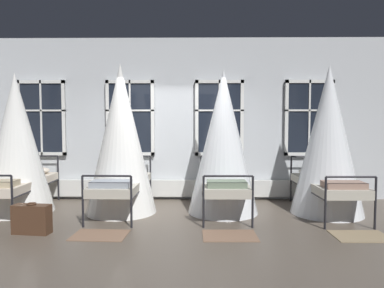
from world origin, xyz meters
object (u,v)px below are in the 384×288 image
Objects in this scene: cot_second at (121,141)px; cot_first at (17,145)px; cot_fourth at (328,143)px; cot_third at (223,144)px; suitcase_dark at (32,219)px.

cot_first is at bearing 91.17° from cot_second.
cot_third is at bearing 87.79° from cot_fourth.
cot_fourth is 5.16m from suitcase_dark.
cot_second is at bearing 57.48° from suitcase_dark.
cot_second is 1.90m from cot_third.
cot_fourth reaches higher than cot_third.
cot_third is at bearing 30.88° from suitcase_dark.
cot_first is at bearing 89.05° from cot_fourth.
cot_first is 5.76m from cot_fourth.
cot_first is at bearing 89.66° from cot_third.
cot_fourth is 4.69× the size of suitcase_dark.
cot_first is 3.86m from cot_third.
cot_second is 1.04× the size of cot_third.
cot_third is 3.42m from suitcase_dark.
cot_fourth is (3.80, -0.05, -0.02)m from cot_second.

